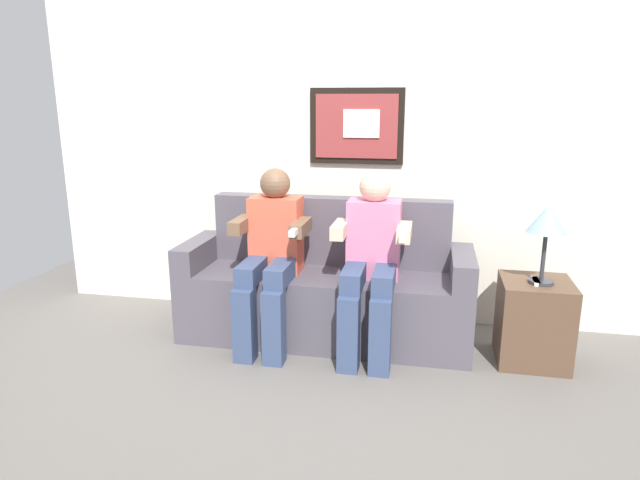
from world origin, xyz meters
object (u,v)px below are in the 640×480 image
couch (325,291)px  person_on_right (371,257)px  side_table_right (533,321)px  spare_remote_on_table (536,281)px  table_lamp (547,222)px  person_on_left (271,252)px

couch → person_on_right: 0.46m
side_table_right → spare_remote_on_table: bearing=-115.2°
spare_remote_on_table → side_table_right: bearing=64.8°
couch → spare_remote_on_table: bearing=-6.4°
person_on_right → table_lamp: person_on_right is taller
side_table_right → spare_remote_on_table: size_ratio=3.85×
person_on_left → side_table_right: size_ratio=2.22×
couch → person_on_right: person_on_right is taller
couch → person_on_right: bearing=-28.1°
table_lamp → spare_remote_on_table: (-0.03, -0.00, -0.35)m
person_on_left → side_table_right: 1.63m
person_on_right → spare_remote_on_table: (0.95, 0.03, -0.10)m
couch → side_table_right: bearing=-4.7°
person_on_right → table_lamp: 1.01m
couch → table_lamp: (1.29, -0.14, 0.55)m
couch → person_on_left: bearing=-151.8°
table_lamp → person_on_right: bearing=-178.4°
person_on_right → couch: bearing=151.9°
person_on_right → spare_remote_on_table: bearing=1.6°
couch → table_lamp: 1.41m
couch → person_on_left: (-0.31, -0.17, 0.29)m
person_on_left → spare_remote_on_table: person_on_left is taller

